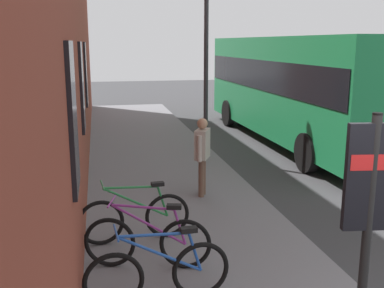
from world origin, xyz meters
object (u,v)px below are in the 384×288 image
(bicycle_by_door, at_px, (159,273))
(pedestrian_near_bus, at_px, (202,149))
(street_lamp, at_px, (206,41))
(city_bus, at_px, (296,83))
(transit_info_sign, at_px, (371,192))
(bicycle_leaning_wall, at_px, (135,217))
(bicycle_end_of_row, at_px, (148,241))

(bicycle_by_door, xyz_separation_m, pedestrian_near_bus, (3.75, -1.39, 0.59))
(street_lamp, bearing_deg, city_bus, -66.07)
(transit_info_sign, xyz_separation_m, city_bus, (9.69, -3.57, 0.20))
(bicycle_leaning_wall, relative_size, pedestrian_near_bus, 1.10)
(transit_info_sign, bearing_deg, city_bus, -20.21)
(transit_info_sign, height_order, street_lamp, street_lamp)
(pedestrian_near_bus, bearing_deg, street_lamp, -14.52)
(bicycle_by_door, distance_m, city_bus, 10.41)
(bicycle_by_door, distance_m, bicycle_end_of_row, 0.92)
(bicycle_by_door, xyz_separation_m, bicycle_end_of_row, (0.92, 0.03, 0.00))
(bicycle_by_door, distance_m, transit_info_sign, 2.56)
(city_bus, distance_m, street_lamp, 3.84)
(bicycle_by_door, distance_m, bicycle_leaning_wall, 1.84)
(bicycle_by_door, xyz_separation_m, city_bus, (8.67, -5.59, 1.41))
(bicycle_leaning_wall, bearing_deg, bicycle_by_door, -176.08)
(city_bus, bearing_deg, pedestrian_near_bus, 139.56)
(bicycle_by_door, height_order, transit_info_sign, transit_info_sign)
(bicycle_by_door, distance_m, pedestrian_near_bus, 4.04)
(transit_info_sign, bearing_deg, bicycle_by_door, 63.20)
(city_bus, distance_m, pedestrian_near_bus, 6.52)
(bicycle_by_door, height_order, bicycle_end_of_row, same)
(bicycle_by_door, relative_size, transit_info_sign, 0.74)
(city_bus, xyz_separation_m, pedestrian_near_bus, (-4.92, 4.20, -0.82))
(city_bus, bearing_deg, bicycle_by_door, 147.21)
(bicycle_end_of_row, distance_m, city_bus, 9.68)
(bicycle_by_door, xyz_separation_m, transit_info_sign, (-1.02, -2.02, 1.21))
(bicycle_end_of_row, xyz_separation_m, street_lamp, (6.29, -2.32, 2.71))
(city_bus, xyz_separation_m, street_lamp, (-1.46, 3.30, 1.30))
(bicycle_end_of_row, height_order, city_bus, city_bus)
(bicycle_end_of_row, relative_size, pedestrian_near_bus, 1.08)
(bicycle_by_door, height_order, city_bus, city_bus)
(bicycle_end_of_row, height_order, pedestrian_near_bus, pedestrian_near_bus)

